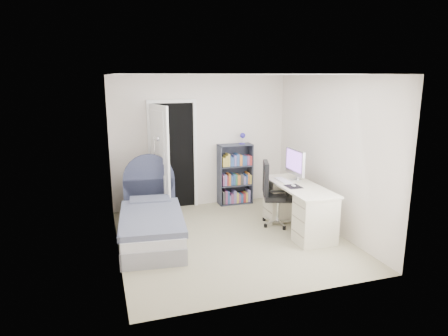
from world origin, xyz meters
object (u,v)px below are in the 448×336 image
object	(u,v)px
bookcase	(235,177)
desk	(298,205)
office_chair	(273,190)
nightstand	(141,192)
bed	(152,223)
floor_lamp	(157,185)

from	to	relation	value
bookcase	desk	xyz separation A→B (m)	(0.51, -1.65, -0.13)
desk	office_chair	bearing A→B (deg)	128.05
nightstand	office_chair	world-z (taller)	office_chair
bed	bookcase	world-z (taller)	bookcase
nightstand	bed	bearing A→B (deg)	-88.85
bookcase	nightstand	bearing A→B (deg)	-177.85
bookcase	desk	distance (m)	1.73
nightstand	office_chair	xyz separation A→B (m)	(2.08, -1.22, 0.19)
nightstand	desk	world-z (taller)	desk
nightstand	desk	bearing A→B (deg)	-33.76
bed	floor_lamp	world-z (taller)	floor_lamp
bed	nightstand	size ratio (longest dim) A/B	3.20
bed	bookcase	distance (m)	2.27
bed	office_chair	distance (m)	2.08
floor_lamp	bookcase	distance (m)	1.62
nightstand	floor_lamp	distance (m)	0.42
floor_lamp	desk	bearing A→B (deg)	-32.18
desk	office_chair	world-z (taller)	desk
nightstand	office_chair	size ratio (longest dim) A/B	0.57
bed	desk	distance (m)	2.36
floor_lamp	desk	distance (m)	2.47
bed	bookcase	bearing A→B (deg)	35.67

